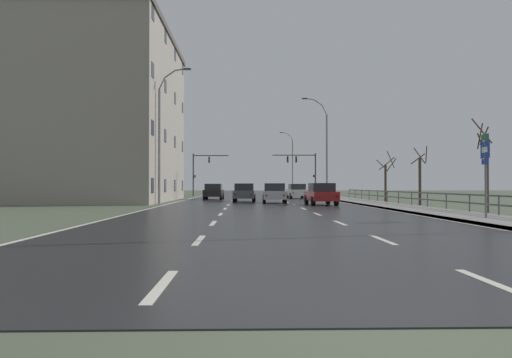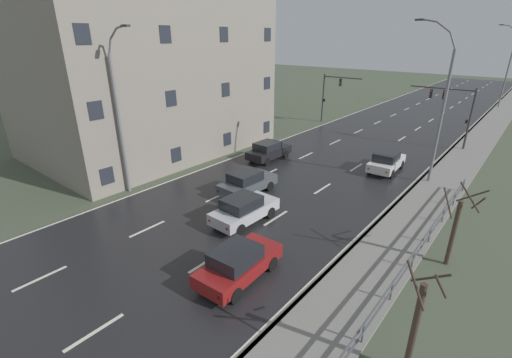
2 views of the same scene
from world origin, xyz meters
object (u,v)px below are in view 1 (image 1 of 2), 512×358
(street_lamp_left_bank, at_px, (162,137))
(car_distant, at_px, (297,191))
(car_far_right, at_px, (274,193))
(brick_building, at_px, (94,117))
(traffic_signal_right, at_px, (304,166))
(car_near_left, at_px, (214,192))
(highway_sign, at_px, (485,165))
(street_lamp_midground, at_px, (325,149))
(car_near_right, at_px, (321,194))
(traffic_signal_left, at_px, (200,168))
(street_lamp_distant, at_px, (292,163))
(car_far_left, at_px, (244,192))

(street_lamp_left_bank, xyz_separation_m, car_distant, (11.83, 14.63, -4.25))
(car_far_right, xyz_separation_m, brick_building, (-15.97, 5.39, 6.76))
(traffic_signal_right, xyz_separation_m, car_far_right, (-5.27, -22.88, -3.06))
(street_lamp_left_bank, xyz_separation_m, car_near_left, (3.22, 11.02, -4.25))
(highway_sign, height_order, car_distant, highway_sign)
(street_lamp_midground, relative_size, traffic_signal_right, 1.93)
(car_near_right, distance_m, brick_building, 22.25)
(car_near_left, bearing_deg, brick_building, -158.27)
(traffic_signal_right, xyz_separation_m, car_near_right, (-2.18, -26.78, -3.06))
(car_near_left, height_order, car_distant, same)
(street_lamp_midground, xyz_separation_m, car_far_right, (-6.23, -12.70, -4.44))
(traffic_signal_right, xyz_separation_m, traffic_signal_left, (-13.49, 1.88, -0.18))
(street_lamp_distant, bearing_deg, street_lamp_left_bank, -106.45)
(highway_sign, bearing_deg, car_far_right, 110.81)
(street_lamp_distant, distance_m, car_distant, 36.27)
(street_lamp_distant, bearing_deg, car_near_right, -93.46)
(highway_sign, bearing_deg, car_far_left, 113.53)
(car_far_right, relative_size, car_near_right, 0.99)
(car_near_left, distance_m, car_far_left, 6.98)
(street_lamp_distant, height_order, car_near_left, street_lamp_distant)
(street_lamp_distant, height_order, car_far_left, street_lamp_distant)
(street_lamp_left_bank, xyz_separation_m, highway_sign, (15.83, -17.26, -2.82))
(street_lamp_midground, bearing_deg, street_lamp_distant, 89.93)
(traffic_signal_right, xyz_separation_m, brick_building, (-21.24, -17.49, 3.70))
(street_lamp_midground, distance_m, highway_sign, 31.83)
(highway_sign, distance_m, traffic_signal_right, 41.92)
(street_lamp_midground, relative_size, car_far_left, 2.58)
(street_lamp_midground, height_order, car_far_left, street_lamp_midground)
(car_far_left, height_order, car_distant, same)
(car_far_left, xyz_separation_m, car_near_right, (5.46, -6.92, 0.00))
(street_lamp_midground, bearing_deg, brick_building, -161.77)
(highway_sign, bearing_deg, car_near_left, 114.04)
(car_far_right, xyz_separation_m, car_near_right, (3.09, -3.90, 0.00))
(street_lamp_left_bank, relative_size, traffic_signal_right, 1.85)
(street_lamp_distant, xyz_separation_m, car_near_right, (-3.19, -52.64, -4.67))
(street_lamp_distant, relative_size, street_lamp_left_bank, 1.08)
(brick_building, bearing_deg, traffic_signal_right, 39.47)
(car_distant, bearing_deg, street_lamp_distant, 82.26)
(street_lamp_midground, xyz_separation_m, traffic_signal_left, (-14.45, 12.05, -1.56))
(traffic_signal_left, distance_m, car_near_left, 15.96)
(street_lamp_left_bank, bearing_deg, street_lamp_distant, 73.55)
(highway_sign, height_order, traffic_signal_right, traffic_signal_right)
(street_lamp_midground, height_order, car_far_right, street_lamp_midground)
(traffic_signal_right, height_order, car_far_right, traffic_signal_right)
(car_near_left, bearing_deg, street_lamp_midground, 17.64)
(traffic_signal_left, xyz_separation_m, brick_building, (-7.75, -19.37, 3.88))
(car_near_left, xyz_separation_m, car_near_right, (8.50, -13.21, 0.00))
(traffic_signal_left, distance_m, car_far_left, 22.69)
(traffic_signal_left, height_order, car_distant, traffic_signal_left)
(car_near_left, height_order, car_far_left, same)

